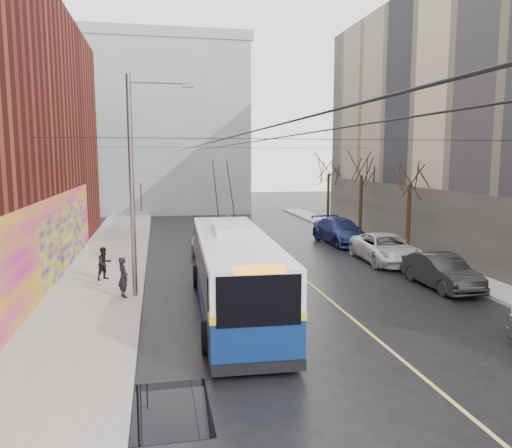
{
  "coord_description": "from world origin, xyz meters",
  "views": [
    {
      "loc": [
        -5.27,
        -10.52,
        5.81
      ],
      "look_at": [
        -1.01,
        11.14,
        2.82
      ],
      "focal_mm": 35.0,
      "sensor_mm": 36.0,
      "label": 1
    }
  ],
  "objects_px": {
    "pedestrian_b": "(104,263)",
    "pedestrian_a": "(123,277)",
    "tree_far": "(329,164)",
    "trolleybus": "(234,271)",
    "tree_mid": "(362,164)",
    "parked_car_d": "(340,231)",
    "streetlight_pole": "(136,181)",
    "parked_car_c": "(386,248)",
    "following_car": "(213,247)",
    "parked_car_b": "(442,271)",
    "tree_near": "(410,171)"
  },
  "relations": [
    {
      "from": "parked_car_c",
      "to": "following_car",
      "type": "relative_size",
      "value": 1.15
    },
    {
      "from": "tree_far",
      "to": "trolleybus",
      "type": "height_order",
      "value": "tree_far"
    },
    {
      "from": "parked_car_b",
      "to": "parked_car_c",
      "type": "distance_m",
      "value": 5.58
    },
    {
      "from": "streetlight_pole",
      "to": "tree_mid",
      "type": "bearing_deg",
      "value": 40.65
    },
    {
      "from": "tree_far",
      "to": "parked_car_d",
      "type": "distance_m",
      "value": 10.35
    },
    {
      "from": "streetlight_pole",
      "to": "tree_mid",
      "type": "xyz_separation_m",
      "value": [
        15.14,
        13.0,
        0.41
      ]
    },
    {
      "from": "parked_car_c",
      "to": "pedestrian_b",
      "type": "distance_m",
      "value": 14.89
    },
    {
      "from": "parked_car_c",
      "to": "parked_car_d",
      "type": "relative_size",
      "value": 0.98
    },
    {
      "from": "parked_car_b",
      "to": "parked_car_c",
      "type": "xyz_separation_m",
      "value": [
        0.0,
        5.58,
        0.03
      ]
    },
    {
      "from": "pedestrian_b",
      "to": "pedestrian_a",
      "type": "bearing_deg",
      "value": -111.89
    },
    {
      "from": "following_car",
      "to": "pedestrian_a",
      "type": "relative_size",
      "value": 2.96
    },
    {
      "from": "tree_far",
      "to": "pedestrian_b",
      "type": "height_order",
      "value": "tree_far"
    },
    {
      "from": "pedestrian_a",
      "to": "pedestrian_b",
      "type": "xyz_separation_m",
      "value": [
        -1.05,
        3.19,
        -0.07
      ]
    },
    {
      "from": "tree_mid",
      "to": "parked_car_d",
      "type": "bearing_deg",
      "value": -137.44
    },
    {
      "from": "streetlight_pole",
      "to": "pedestrian_b",
      "type": "height_order",
      "value": "streetlight_pole"
    },
    {
      "from": "tree_near",
      "to": "parked_car_b",
      "type": "bearing_deg",
      "value": -106.21
    },
    {
      "from": "tree_far",
      "to": "following_car",
      "type": "xyz_separation_m",
      "value": [
        -11.34,
        -13.3,
        -4.31
      ]
    },
    {
      "from": "following_car",
      "to": "parked_car_d",
      "type": "bearing_deg",
      "value": 18.67
    },
    {
      "from": "parked_car_d",
      "to": "pedestrian_b",
      "type": "bearing_deg",
      "value": -155.44
    },
    {
      "from": "tree_near",
      "to": "tree_far",
      "type": "height_order",
      "value": "tree_far"
    },
    {
      "from": "parked_car_b",
      "to": "pedestrian_b",
      "type": "xyz_separation_m",
      "value": [
        -14.79,
        3.88,
        0.16
      ]
    },
    {
      "from": "trolleybus",
      "to": "following_car",
      "type": "height_order",
      "value": "trolleybus"
    },
    {
      "from": "tree_near",
      "to": "following_car",
      "type": "bearing_deg",
      "value": 176.47
    },
    {
      "from": "streetlight_pole",
      "to": "tree_far",
      "type": "height_order",
      "value": "streetlight_pole"
    },
    {
      "from": "parked_car_b",
      "to": "tree_near",
      "type": "bearing_deg",
      "value": 73.43
    },
    {
      "from": "parked_car_b",
      "to": "parked_car_c",
      "type": "height_order",
      "value": "parked_car_c"
    },
    {
      "from": "parked_car_d",
      "to": "tree_mid",
      "type": "bearing_deg",
      "value": 38.58
    },
    {
      "from": "parked_car_b",
      "to": "following_car",
      "type": "relative_size",
      "value": 0.93
    },
    {
      "from": "tree_far",
      "to": "parked_car_c",
      "type": "distance_m",
      "value": 16.03
    },
    {
      "from": "trolleybus",
      "to": "streetlight_pole",
      "type": "bearing_deg",
      "value": 146.94
    },
    {
      "from": "parked_car_b",
      "to": "pedestrian_b",
      "type": "bearing_deg",
      "value": 164.94
    },
    {
      "from": "parked_car_d",
      "to": "pedestrian_a",
      "type": "height_order",
      "value": "pedestrian_a"
    },
    {
      "from": "tree_mid",
      "to": "following_car",
      "type": "distance_m",
      "value": 13.71
    },
    {
      "from": "streetlight_pole",
      "to": "parked_car_d",
      "type": "relative_size",
      "value": 1.57
    },
    {
      "from": "tree_mid",
      "to": "tree_far",
      "type": "relative_size",
      "value": 1.02
    },
    {
      "from": "tree_mid",
      "to": "parked_car_d",
      "type": "height_order",
      "value": "tree_mid"
    },
    {
      "from": "tree_mid",
      "to": "pedestrian_b",
      "type": "relative_size",
      "value": 4.38
    },
    {
      "from": "parked_car_b",
      "to": "parked_car_d",
      "type": "xyz_separation_m",
      "value": [
        -0.31,
        11.76,
        0.08
      ]
    },
    {
      "from": "streetlight_pole",
      "to": "following_car",
      "type": "relative_size",
      "value": 1.84
    },
    {
      "from": "tree_mid",
      "to": "parked_car_d",
      "type": "distance_m",
      "value": 5.42
    },
    {
      "from": "parked_car_d",
      "to": "streetlight_pole",
      "type": "bearing_deg",
      "value": -143.68
    },
    {
      "from": "pedestrian_b",
      "to": "tree_far",
      "type": "bearing_deg",
      "value": 5.26
    },
    {
      "from": "streetlight_pole",
      "to": "pedestrian_b",
      "type": "xyz_separation_m",
      "value": [
        -1.65,
        3.0,
        -3.94
      ]
    },
    {
      "from": "parked_car_d",
      "to": "pedestrian_b",
      "type": "relative_size",
      "value": 3.77
    },
    {
      "from": "pedestrian_a",
      "to": "trolleybus",
      "type": "bearing_deg",
      "value": -142.83
    },
    {
      "from": "tree_mid",
      "to": "parked_car_c",
      "type": "relative_size",
      "value": 1.19
    },
    {
      "from": "tree_far",
      "to": "parked_car_c",
      "type": "relative_size",
      "value": 1.17
    },
    {
      "from": "streetlight_pole",
      "to": "trolleybus",
      "type": "xyz_separation_m",
      "value": [
        3.57,
        -2.53,
        -3.28
      ]
    },
    {
      "from": "tree_far",
      "to": "trolleybus",
      "type": "bearing_deg",
      "value": -117.19
    },
    {
      "from": "tree_mid",
      "to": "parked_car_b",
      "type": "distance_m",
      "value": 14.73
    }
  ]
}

